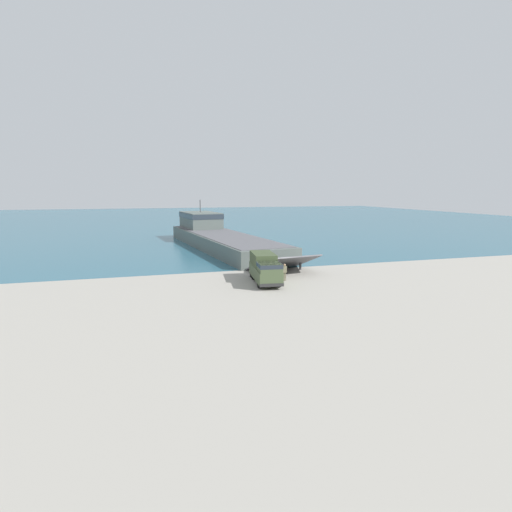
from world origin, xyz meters
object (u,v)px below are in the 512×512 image
(military_truck, at_px, (265,268))
(soldier_on_ramp, at_px, (284,271))
(moored_boat_a, at_px, (193,226))
(landing_craft, at_px, (217,235))
(mooring_bollard, at_px, (300,265))

(military_truck, distance_m, soldier_on_ramp, 2.28)
(moored_boat_a, bearing_deg, soldier_on_ramp, -132.67)
(military_truck, relative_size, soldier_on_ramp, 3.97)
(soldier_on_ramp, bearing_deg, landing_craft, -179.96)
(mooring_bollard, bearing_deg, military_truck, -138.92)
(military_truck, distance_m, moored_boat_a, 60.17)
(landing_craft, distance_m, military_truck, 28.95)
(landing_craft, bearing_deg, military_truck, -98.07)
(soldier_on_ramp, bearing_deg, mooring_bollard, 139.05)
(landing_craft, relative_size, mooring_bollard, 48.53)
(soldier_on_ramp, relative_size, mooring_bollard, 2.00)
(military_truck, bearing_deg, soldier_on_ramp, 101.59)
(mooring_bollard, bearing_deg, landing_craft, 103.86)
(landing_craft, relative_size, moored_boat_a, 8.13)
(military_truck, bearing_deg, landing_craft, -173.95)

